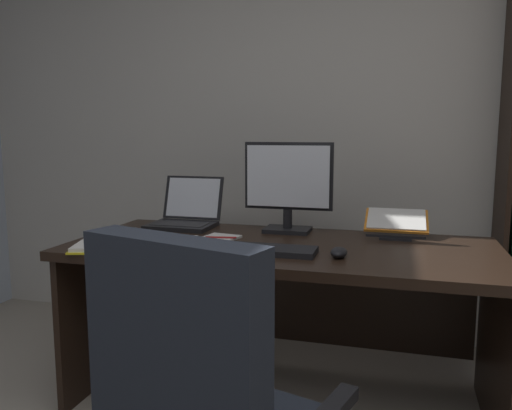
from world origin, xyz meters
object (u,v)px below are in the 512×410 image
at_px(monitor, 288,188).
at_px(pen, 221,237).
at_px(laptop, 185,216).
at_px(computer_mouse, 339,252).
at_px(open_binder, 137,244).
at_px(desk, 285,281).
at_px(keyboard, 264,250).
at_px(notepad, 217,239).
at_px(reading_stand_with_book, 396,223).

xyz_separation_m(monitor, pen, (-0.25, -0.28, -0.20)).
bearing_deg(laptop, computer_mouse, -28.76).
bearing_deg(open_binder, laptop, 73.42).
xyz_separation_m(desk, keyboard, (-0.03, -0.26, 0.20)).
height_order(notepad, pen, pen).
relative_size(computer_mouse, pen, 0.74).
height_order(desk, keyboard, keyboard).
bearing_deg(open_binder, desk, 11.33).
height_order(laptop, notepad, laptop).
bearing_deg(laptop, reading_stand_with_book, 2.43).
bearing_deg(reading_stand_with_book, keyboard, -135.07).
distance_m(computer_mouse, notepad, 0.59).
bearing_deg(notepad, laptop, 133.79).
height_order(laptop, computer_mouse, laptop).
bearing_deg(desk, monitor, 99.01).
bearing_deg(computer_mouse, reading_stand_with_book, 67.64).
distance_m(desk, notepad, 0.36).
xyz_separation_m(keyboard, reading_stand_with_book, (0.51, 0.51, 0.05)).
distance_m(desk, keyboard, 0.33).
bearing_deg(reading_stand_with_book, pen, -156.12).
relative_size(keyboard, open_binder, 0.74).
distance_m(notepad, pen, 0.02).
height_order(monitor, pen, monitor).
bearing_deg(notepad, pen, 0.00).
xyz_separation_m(monitor, computer_mouse, (0.30, -0.45, -0.20)).
distance_m(monitor, computer_mouse, 0.58).
xyz_separation_m(laptop, computer_mouse, (0.84, -0.46, -0.03)).
bearing_deg(keyboard, notepad, 146.91).
bearing_deg(monitor, laptop, 179.04).
distance_m(laptop, open_binder, 0.51).
relative_size(monitor, open_binder, 0.77).
bearing_deg(laptop, desk, -19.76).
bearing_deg(pen, reading_stand_with_book, 23.88).
bearing_deg(pen, keyboard, -35.17).
relative_size(keyboard, reading_stand_with_book, 1.45).
relative_size(reading_stand_with_book, open_binder, 0.51).
height_order(open_binder, notepad, open_binder).
bearing_deg(reading_stand_with_book, notepad, -156.67).
height_order(monitor, keyboard, monitor).
height_order(laptop, reading_stand_with_book, laptop).
height_order(laptop, keyboard, laptop).
height_order(monitor, computer_mouse, monitor).
height_order(laptop, pen, laptop).
xyz_separation_m(laptop, notepad, (0.28, -0.29, -0.05)).
xyz_separation_m(keyboard, notepad, (-0.27, 0.17, -0.01)).
height_order(monitor, notepad, monitor).
relative_size(desk, monitor, 4.22).
bearing_deg(keyboard, open_binder, -174.73).
relative_size(desk, open_binder, 3.24).
bearing_deg(notepad, keyboard, -33.09).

